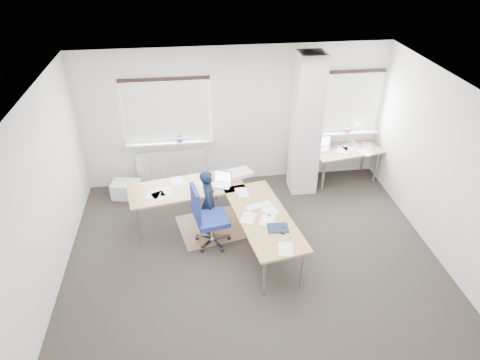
{
  "coord_description": "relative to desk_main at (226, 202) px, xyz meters",
  "views": [
    {
      "loc": [
        -0.88,
        -5.23,
        4.8
      ],
      "look_at": [
        -0.1,
        0.9,
        0.94
      ],
      "focal_mm": 32.0,
      "sensor_mm": 36.0,
      "label": 1
    }
  ],
  "objects": [
    {
      "name": "floor_mat",
      "position": [
        -0.2,
        0.24,
        -0.69
      ],
      "size": [
        1.39,
        1.25,
        0.01
      ],
      "primitive_type": "cube",
      "rotation": [
        0.0,
        0.0,
        0.21
      ],
      "color": "#8C6C4C",
      "rests_on": "ground"
    },
    {
      "name": "room_shell",
      "position": [
        0.55,
        -0.19,
        1.05
      ],
      "size": [
        6.04,
        5.04,
        2.82
      ],
      "color": "silver",
      "rests_on": "ground"
    },
    {
      "name": "desk_main",
      "position": [
        0.0,
        0.0,
        0.0
      ],
      "size": [
        2.82,
        2.63,
        0.96
      ],
      "rotation": [
        0.0,
        0.0,
        0.17
      ],
      "color": "olive",
      "rests_on": "ground"
    },
    {
      "name": "ground",
      "position": [
        0.37,
        -0.64,
        -0.69
      ],
      "size": [
        6.0,
        6.0,
        0.0
      ],
      "primitive_type": "plane",
      "color": "#2B2723",
      "rests_on": "ground"
    },
    {
      "name": "person",
      "position": [
        -0.27,
        0.18,
        -0.09
      ],
      "size": [
        0.35,
        0.47,
        1.2
      ],
      "primitive_type": "imported",
      "rotation": [
        0.0,
        0.0,
        1.43
      ],
      "color": "black",
      "rests_on": "ground"
    },
    {
      "name": "task_chair",
      "position": [
        -0.3,
        -0.22,
        -0.37
      ],
      "size": [
        0.64,
        0.63,
        1.16
      ],
      "rotation": [
        0.0,
        0.0,
        0.19
      ],
      "color": "navy",
      "rests_on": "ground"
    },
    {
      "name": "desk_side",
      "position": [
        2.61,
        1.52,
        -0.01
      ],
      "size": [
        1.5,
        0.93,
        1.22
      ],
      "rotation": [
        0.0,
        0.0,
        0.17
      ],
      "color": "olive",
      "rests_on": "ground"
    },
    {
      "name": "white_crate",
      "position": [
        -1.84,
        1.44,
        -0.53
      ],
      "size": [
        0.6,
        0.47,
        0.32
      ],
      "primitive_type": "cube",
      "rotation": [
        0.0,
        0.0,
        -0.18
      ],
      "color": "white",
      "rests_on": "ground"
    }
  ]
}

